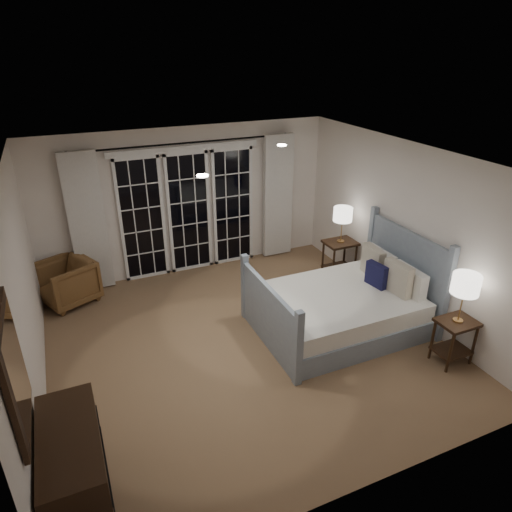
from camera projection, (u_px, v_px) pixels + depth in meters
name	position (u px, v px, depth m)	size (l,w,h in m)	color
floor	(245.00, 342.00, 6.21)	(5.00, 5.00, 0.00)	brown
ceiling	(242.00, 160.00, 5.14)	(5.00, 5.00, 0.00)	silver
wall_left	(23.00, 302.00, 4.76)	(0.02, 5.00, 2.50)	white
wall_right	(403.00, 230.00, 6.59)	(0.02, 5.00, 2.50)	white
wall_back	(188.00, 201.00, 7.74)	(5.00, 0.02, 2.50)	white
wall_front	(364.00, 386.00, 3.61)	(5.00, 0.02, 2.50)	white
french_doors	(189.00, 211.00, 7.78)	(2.50, 0.04, 2.20)	black
curtain_rod	(185.00, 143.00, 7.23)	(0.03, 0.03, 3.50)	black
curtain_left	(88.00, 223.00, 7.09)	(0.55, 0.10, 2.25)	silver
curtain_right	(278.00, 197.00, 8.29)	(0.55, 0.10, 2.25)	silver
downlight_a	(282.00, 145.00, 5.93)	(0.12, 0.12, 0.01)	white
downlight_b	(202.00, 176.00, 4.60)	(0.12, 0.12, 0.01)	white
bed	(343.00, 307.00, 6.42)	(2.24, 1.61, 1.31)	#83949F
nightstand_left	(454.00, 335.00, 5.69)	(0.47, 0.37, 0.61)	#312010
nightstand_right	(339.00, 254.00, 7.73)	(0.52, 0.42, 0.68)	#312010
lamp_left	(466.00, 285.00, 5.38)	(0.33, 0.33, 0.64)	tan
lamp_right	(343.00, 215.00, 7.42)	(0.31, 0.31, 0.60)	tan
armchair	(67.00, 282.00, 7.03)	(0.75, 0.77, 0.70)	brown
dresser	(75.00, 471.00, 3.87)	(0.50, 1.17, 0.83)	#312010
mirror	(14.00, 372.00, 3.30)	(0.05, 0.85, 1.00)	#312010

